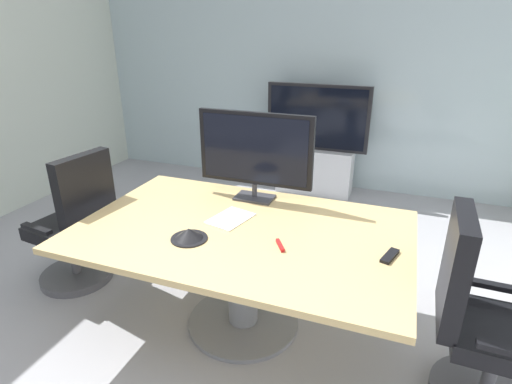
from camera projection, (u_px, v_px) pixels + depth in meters
name	position (u px, v px, depth m)	size (l,w,h in m)	color
ground_plane	(234.00, 351.00, 2.57)	(7.39, 7.39, 0.00)	#99999E
wall_back_glass_partition	(338.00, 71.00, 4.78)	(6.39, 0.10, 2.85)	#9EB2B7
conference_table	(242.00, 251.00, 2.60)	(2.06, 1.30, 0.74)	tan
office_chair_left	(77.00, 231.00, 3.10)	(0.62, 0.60, 1.09)	#4C4C51
office_chair_right	(480.00, 331.00, 2.09)	(0.60, 0.58, 1.09)	#4C4C51
tv_monitor	(255.00, 151.00, 2.84)	(0.84, 0.18, 0.64)	#333338
wall_display_unit	(315.00, 157.00, 4.89)	(1.20, 0.36, 1.31)	#B7BABC
conference_phone	(189.00, 234.00, 2.40)	(0.22, 0.22, 0.07)	black
remote_control	(390.00, 256.00, 2.21)	(0.05, 0.17, 0.02)	black
whiteboard_marker	(280.00, 245.00, 2.32)	(0.13, 0.02, 0.02)	red
paper_notepad	(230.00, 218.00, 2.66)	(0.21, 0.30, 0.01)	white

